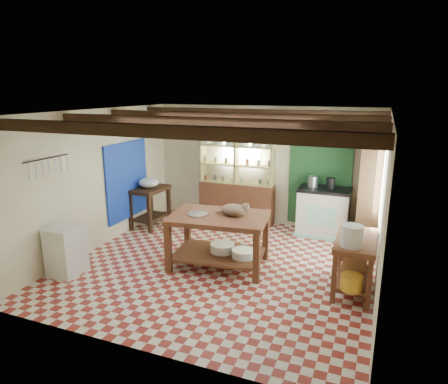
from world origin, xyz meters
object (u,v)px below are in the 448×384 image
at_px(work_table, 219,241).
at_px(prep_table, 150,207).
at_px(cat, 234,210).
at_px(right_counter, 354,264).
at_px(white_cabinet, 66,250).
at_px(stove, 324,212).

bearing_deg(work_table, prep_table, 141.69).
bearing_deg(cat, right_counter, -20.07).
relative_size(work_table, cat, 3.68).
bearing_deg(white_cabinet, prep_table, 87.65).
bearing_deg(work_table, cat, 11.31).
distance_m(work_table, cat, 0.61).
height_order(white_cabinet, cat, cat).
height_order(stove, white_cabinet, stove).
bearing_deg(prep_table, stove, 16.18).
relative_size(prep_table, right_counter, 0.76).
height_order(stove, cat, cat).
xyz_separation_m(prep_table, right_counter, (4.38, -1.36, -0.03)).
xyz_separation_m(prep_table, cat, (2.42, -1.25, 0.57)).
bearing_deg(right_counter, white_cabinet, -165.33).
relative_size(white_cabinet, cat, 1.87).
distance_m(white_cabinet, cat, 2.82).
xyz_separation_m(work_table, cat, (0.24, 0.08, 0.55)).
distance_m(prep_table, right_counter, 4.59).
relative_size(stove, cat, 2.35).
bearing_deg(stove, white_cabinet, -136.56).
distance_m(prep_table, white_cabinet, 2.53).
bearing_deg(cat, prep_table, 135.78).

